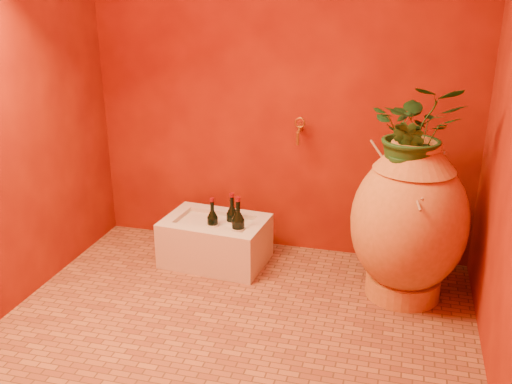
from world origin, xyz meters
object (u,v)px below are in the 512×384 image
(amphora, at_px, (409,221))
(wine_bottle_b, at_px, (213,226))
(stone_basin, at_px, (216,242))
(wall_tap, at_px, (299,129))
(wine_bottle_c, at_px, (238,230))
(wine_bottle_a, at_px, (232,223))

(amphora, height_order, wine_bottle_b, amphora)
(amphora, bearing_deg, stone_basin, 174.62)
(stone_basin, relative_size, wine_bottle_b, 2.32)
(wine_bottle_b, relative_size, wall_tap, 1.83)
(stone_basin, bearing_deg, wall_tap, 29.64)
(wine_bottle_c, bearing_deg, wine_bottle_a, 122.39)
(stone_basin, distance_m, wine_bottle_b, 0.13)
(stone_basin, xyz_separation_m, wall_tap, (0.48, 0.27, 0.71))
(wine_bottle_c, relative_size, wall_tap, 2.11)
(wine_bottle_a, relative_size, wall_tap, 1.95)
(wine_bottle_c, height_order, wall_tap, wall_tap)
(stone_basin, bearing_deg, amphora, -5.38)
(amphora, bearing_deg, wine_bottle_c, 178.80)
(wine_bottle_c, xyz_separation_m, wall_tap, (0.30, 0.36, 0.57))
(stone_basin, xyz_separation_m, wine_bottle_c, (0.18, -0.09, 0.14))
(amphora, distance_m, stone_basin, 1.23)
(wine_bottle_c, bearing_deg, amphora, -1.20)
(stone_basin, height_order, wall_tap, wall_tap)
(amphora, bearing_deg, wall_tap, 151.43)
(stone_basin, height_order, wine_bottle_a, wine_bottle_a)
(stone_basin, bearing_deg, wine_bottle_c, -26.53)
(amphora, relative_size, wall_tap, 5.82)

